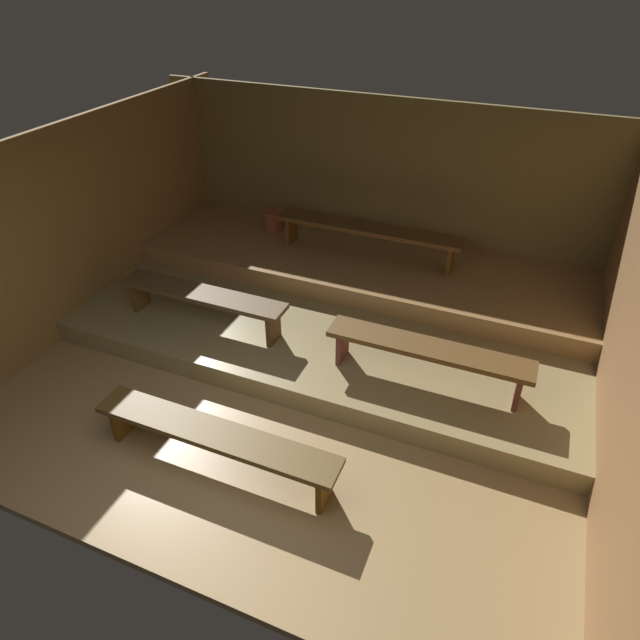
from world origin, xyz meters
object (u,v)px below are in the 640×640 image
Objects in this scene: bench_lower_left at (202,297)px; bench_lower_right at (428,352)px; bench_floor_center at (215,437)px; bench_middle_center at (368,231)px; pail_middle at (274,220)px.

bench_lower_left is 1.00× the size of bench_lower_right.
bench_middle_center reaches higher than bench_floor_center.
bench_lower_left and bench_lower_right have the same top height.
bench_lower_left is (-1.09, 1.55, 0.24)m from bench_floor_center.
bench_middle_center is at bearing 124.28° from bench_lower_right.
bench_lower_right is 2.20m from bench_middle_center.
bench_floor_center is at bearing -71.11° from pail_middle.
pail_middle is at bearing 142.47° from bench_lower_right.
bench_lower_right is 3.39m from pail_middle.
bench_lower_right is (2.54, 0.00, 0.00)m from bench_lower_left.
pail_middle reaches higher than bench_lower_left.
bench_middle_center is at bearing 86.25° from bench_floor_center.
pail_middle is (-0.15, 2.07, 0.04)m from bench_lower_left.
bench_lower_left is 2.25m from bench_middle_center.
bench_lower_right is at bearing 46.97° from bench_floor_center.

